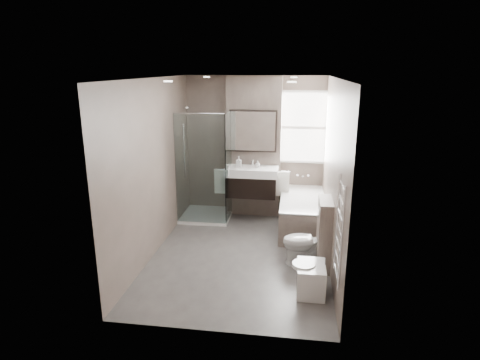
% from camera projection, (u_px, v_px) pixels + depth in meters
% --- Properties ---
extents(room, '(2.70, 3.90, 2.70)m').
position_uv_depth(room, '(241.00, 171.00, 5.77)').
color(room, '#4F4C49').
rests_on(room, ground).
extents(vanity_pier, '(1.00, 0.25, 2.60)m').
position_uv_depth(vanity_pier, '(254.00, 147.00, 7.46)').
color(vanity_pier, '#675A51').
rests_on(vanity_pier, ground).
extents(vanity, '(0.95, 0.47, 0.66)m').
position_uv_depth(vanity, '(252.00, 181.00, 7.28)').
color(vanity, black).
rests_on(vanity, vanity_pier).
extents(mirror_cabinet, '(0.86, 0.08, 0.76)m').
position_uv_depth(mirror_cabinet, '(253.00, 131.00, 7.22)').
color(mirror_cabinet, black).
rests_on(mirror_cabinet, vanity_pier).
extents(towel_left, '(0.24, 0.06, 0.44)m').
position_uv_depth(towel_left, '(221.00, 181.00, 7.34)').
color(towel_left, white).
rests_on(towel_left, vanity_pier).
extents(towel_right, '(0.24, 0.06, 0.44)m').
position_uv_depth(towel_right, '(282.00, 184.00, 7.19)').
color(towel_right, white).
rests_on(towel_right, vanity_pier).
extents(shower_enclosure, '(0.90, 0.90, 2.00)m').
position_uv_depth(shower_enclosure, '(211.00, 194.00, 7.38)').
color(shower_enclosure, white).
rests_on(shower_enclosure, ground).
extents(bathtub, '(0.75, 1.60, 0.57)m').
position_uv_depth(bathtub, '(302.00, 212.00, 6.96)').
color(bathtub, '#675A51').
rests_on(bathtub, ground).
extents(window, '(0.98, 0.06, 1.33)m').
position_uv_depth(window, '(304.00, 127.00, 7.34)').
color(window, white).
rests_on(window, room).
extents(toilet, '(0.71, 0.47, 0.68)m').
position_uv_depth(toilet, '(306.00, 242.00, 5.73)').
color(toilet, white).
rests_on(toilet, ground).
extents(cistern_box, '(0.19, 0.55, 1.00)m').
position_uv_depth(cistern_box, '(324.00, 234.00, 5.59)').
color(cistern_box, '#675A51').
rests_on(cistern_box, ground).
extents(bidet, '(0.41, 0.48, 0.50)m').
position_uv_depth(bidet, '(310.00, 278.00, 5.01)').
color(bidet, white).
rests_on(bidet, ground).
extents(towel_radiator, '(0.03, 0.49, 1.10)m').
position_uv_depth(towel_radiator, '(340.00, 231.00, 4.13)').
color(towel_radiator, silver).
rests_on(towel_radiator, room).
extents(soap_bottle_a, '(0.09, 0.09, 0.20)m').
position_uv_depth(soap_bottle_a, '(239.00, 162.00, 7.21)').
color(soap_bottle_a, white).
rests_on(soap_bottle_a, vanity).
extents(soap_bottle_b, '(0.09, 0.09, 0.12)m').
position_uv_depth(soap_bottle_b, '(258.00, 164.00, 7.21)').
color(soap_bottle_b, white).
rests_on(soap_bottle_b, vanity).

